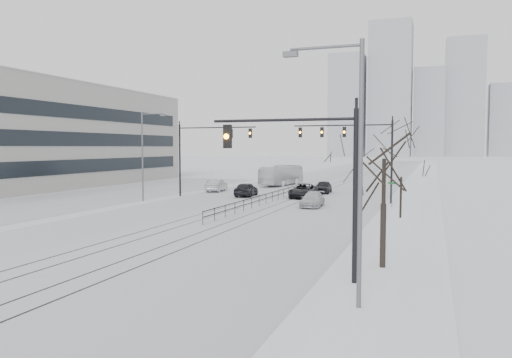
% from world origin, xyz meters
% --- Properties ---
extents(road, '(22.00, 260.00, 0.02)m').
position_xyz_m(road, '(0.00, 60.00, 0.01)').
color(road, silver).
rests_on(road, ground).
extents(sidewalk_east, '(5.00, 260.00, 0.16)m').
position_xyz_m(sidewalk_east, '(13.50, 60.00, 0.08)').
color(sidewalk_east, white).
rests_on(sidewalk_east, ground).
extents(curb, '(0.10, 260.00, 0.12)m').
position_xyz_m(curb, '(11.05, 60.00, 0.06)').
color(curb, gray).
rests_on(curb, ground).
extents(parking_strip, '(14.00, 60.00, 0.03)m').
position_xyz_m(parking_strip, '(-20.00, 35.00, 0.01)').
color(parking_strip, silver).
rests_on(parking_strip, ground).
extents(tram_rails, '(5.30, 180.00, 0.01)m').
position_xyz_m(tram_rails, '(-0.00, 40.00, 0.02)').
color(tram_rails, black).
rests_on(tram_rails, ground).
extents(skyline, '(96.00, 48.00, 72.00)m').
position_xyz_m(skyline, '(5.02, 273.63, 30.65)').
color(skyline, '#9BA1AA').
rests_on(skyline, ground).
extents(traffic_mast_near, '(6.10, 0.37, 7.00)m').
position_xyz_m(traffic_mast_near, '(10.79, 6.00, 4.56)').
color(traffic_mast_near, black).
rests_on(traffic_mast_near, ground).
extents(traffic_mast_ne, '(9.60, 0.37, 8.00)m').
position_xyz_m(traffic_mast_ne, '(8.15, 34.99, 5.76)').
color(traffic_mast_ne, black).
rests_on(traffic_mast_ne, ground).
extents(traffic_mast_nw, '(9.10, 0.37, 8.00)m').
position_xyz_m(traffic_mast_nw, '(-8.52, 36.00, 5.57)').
color(traffic_mast_nw, black).
rests_on(traffic_mast_nw, ground).
extents(street_light_east, '(2.73, 0.25, 9.00)m').
position_xyz_m(street_light_east, '(12.70, 3.00, 5.21)').
color(street_light_east, '#595B60').
rests_on(street_light_east, ground).
extents(street_light_west, '(2.73, 0.25, 9.00)m').
position_xyz_m(street_light_west, '(-12.20, 30.00, 5.21)').
color(street_light_west, '#595B60').
rests_on(street_light_west, ground).
extents(bare_tree, '(4.40, 4.40, 6.10)m').
position_xyz_m(bare_tree, '(13.20, 9.00, 4.49)').
color(bare_tree, black).
rests_on(bare_tree, ground).
extents(median_fence, '(0.06, 24.00, 1.00)m').
position_xyz_m(median_fence, '(0.00, 30.00, 0.53)').
color(median_fence, black).
rests_on(median_fence, ground).
extents(street_sign, '(0.70, 0.06, 2.40)m').
position_xyz_m(street_sign, '(11.80, 32.00, 1.61)').
color(street_sign, '#595B60').
rests_on(street_sign, ground).
extents(sedan_sb_inner, '(2.20, 4.70, 1.56)m').
position_xyz_m(sedan_sb_inner, '(-4.39, 38.12, 0.78)').
color(sedan_sb_inner, black).
rests_on(sedan_sb_inner, ground).
extents(sedan_sb_outer, '(2.18, 4.77, 1.52)m').
position_xyz_m(sedan_sb_outer, '(-10.00, 42.57, 0.76)').
color(sedan_sb_outer, '#B1B5B9').
rests_on(sedan_sb_outer, ground).
extents(sedan_nb_front, '(2.75, 5.53, 1.51)m').
position_xyz_m(sedan_nb_front, '(2.00, 38.78, 0.75)').
color(sedan_nb_front, black).
rests_on(sedan_nb_front, ground).
extents(sedan_nb_right, '(2.15, 4.66, 1.32)m').
position_xyz_m(sedan_nb_right, '(4.79, 31.14, 0.66)').
color(sedan_nb_right, silver).
rests_on(sedan_nb_right, ground).
extents(sedan_nb_far, '(2.05, 4.43, 1.47)m').
position_xyz_m(sedan_nb_far, '(2.88, 44.90, 0.73)').
color(sedan_nb_far, black).
rests_on(sedan_nb_far, ground).
extents(box_truck, '(3.82, 10.52, 2.86)m').
position_xyz_m(box_truck, '(-5.27, 54.75, 1.43)').
color(box_truck, silver).
rests_on(box_truck, ground).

